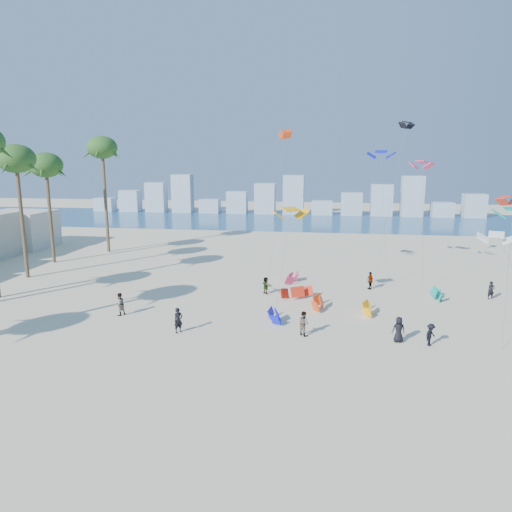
# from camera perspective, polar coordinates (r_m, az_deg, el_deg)

# --- Properties ---
(ground) EXTENTS (220.00, 220.00, 0.00)m
(ground) POSITION_cam_1_polar(r_m,az_deg,el_deg) (25.52, -12.60, -17.29)
(ground) COLOR beige
(ground) RESTS_ON ground
(ocean) EXTENTS (220.00, 220.00, 0.00)m
(ocean) POSITION_cam_1_polar(r_m,az_deg,el_deg) (93.88, 3.22, 4.36)
(ocean) COLOR navy
(ocean) RESTS_ON ground
(kitesurfer_near) EXTENTS (0.78, 0.78, 1.84)m
(kitesurfer_near) POSITION_cam_1_polar(r_m,az_deg,el_deg) (34.33, -9.35, -7.66)
(kitesurfer_near) COLOR black
(kitesurfer_near) RESTS_ON ground
(kitesurfer_mid) EXTENTS (1.07, 1.07, 1.75)m
(kitesurfer_mid) POSITION_cam_1_polar(r_m,az_deg,el_deg) (33.61, 5.74, -8.07)
(kitesurfer_mid) COLOR gray
(kitesurfer_mid) RESTS_ON ground
(kitesurfers_far) EXTENTS (31.30, 14.55, 1.83)m
(kitesurfers_far) POSITION_cam_1_polar(r_m,az_deg,el_deg) (38.27, 6.73, -5.64)
(kitesurfers_far) COLOR black
(kitesurfers_far) RESTS_ON ground
(grounded_kites) EXTENTS (14.46, 14.49, 1.01)m
(grounded_kites) POSITION_cam_1_polar(r_m,az_deg,el_deg) (41.39, 8.59, -4.90)
(grounded_kites) COLOR #0C13D3
(grounded_kites) RESTS_ON ground
(flying_kites) EXTENTS (23.80, 21.64, 15.99)m
(flying_kites) POSITION_cam_1_polar(r_m,az_deg,el_deg) (43.42, 17.89, 9.10)
(flying_kites) COLOR #FFAC0D
(flying_kites) RESTS_ON ground
(distant_skyline) EXTENTS (85.00, 3.00, 8.40)m
(distant_skyline) POSITION_cam_1_polar(r_m,az_deg,el_deg) (103.55, 3.09, 6.79)
(distant_skyline) COLOR #9EADBF
(distant_skyline) RESTS_ON ground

